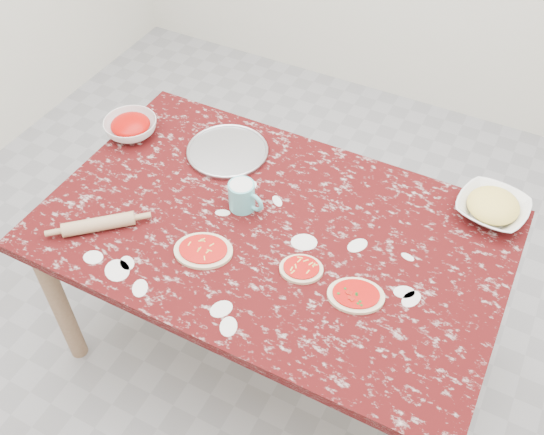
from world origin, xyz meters
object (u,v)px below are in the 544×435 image
(pizza_tray, at_px, (227,152))
(worktable, at_px, (272,243))
(rolling_pin, at_px, (99,224))
(cheese_bowl, at_px, (492,209))
(sauce_bowl, at_px, (131,127))
(flour_mug, at_px, (243,196))

(pizza_tray, bearing_deg, worktable, -38.89)
(rolling_pin, bearing_deg, cheese_bowl, 30.16)
(sauce_bowl, bearing_deg, pizza_tray, 10.63)
(worktable, xyz_separation_m, rolling_pin, (-0.53, -0.28, 0.11))
(worktable, distance_m, rolling_pin, 0.61)
(cheese_bowl, distance_m, rolling_pin, 1.37)
(flour_mug, height_order, rolling_pin, flour_mug)
(pizza_tray, xyz_separation_m, rolling_pin, (-0.19, -0.55, 0.02))
(pizza_tray, relative_size, flour_mug, 2.22)
(pizza_tray, xyz_separation_m, sauce_bowl, (-0.40, -0.08, 0.03))
(cheese_bowl, bearing_deg, sauce_bowl, -171.34)
(sauce_bowl, height_order, rolling_pin, sauce_bowl)
(worktable, bearing_deg, pizza_tray, 141.11)
(worktable, relative_size, cheese_bowl, 6.61)
(flour_mug, distance_m, rolling_pin, 0.51)
(sauce_bowl, distance_m, cheese_bowl, 1.42)
(flour_mug, bearing_deg, sauce_bowl, 165.49)
(sauce_bowl, height_order, cheese_bowl, sauce_bowl)
(worktable, relative_size, pizza_tray, 5.12)
(cheese_bowl, bearing_deg, worktable, -148.21)
(pizza_tray, distance_m, rolling_pin, 0.58)
(worktable, distance_m, cheese_bowl, 0.78)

